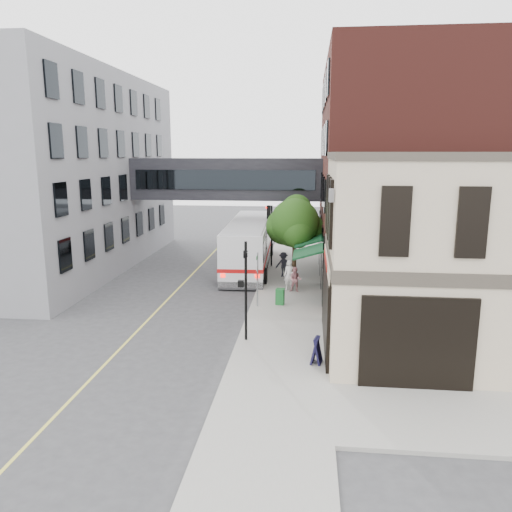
% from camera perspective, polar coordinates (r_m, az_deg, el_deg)
% --- Properties ---
extents(ground, '(120.00, 120.00, 0.00)m').
position_cam_1_polar(ground, '(21.11, -2.94, -11.80)').
color(ground, '#38383A').
rests_on(ground, ground).
extents(sidewalk_main, '(4.00, 60.00, 0.15)m').
position_cam_1_polar(sidewalk_main, '(34.15, 4.07, -2.42)').
color(sidewalk_main, gray).
rests_on(sidewalk_main, ground).
extents(corner_building, '(10.19, 8.12, 8.45)m').
position_cam_1_polar(corner_building, '(22.30, 21.23, 0.04)').
color(corner_building, '#BAA88E').
rests_on(corner_building, ground).
extents(brick_building, '(13.76, 18.00, 14.00)m').
position_cam_1_polar(brick_building, '(34.81, 17.70, 8.84)').
color(brick_building, '#4B1C17').
rests_on(brick_building, ground).
extents(opposite_building, '(14.00, 24.00, 14.00)m').
position_cam_1_polar(opposite_building, '(40.47, -23.98, 8.74)').
color(opposite_building, gray).
rests_on(opposite_building, ground).
extents(skyway_bridge, '(14.00, 3.18, 3.00)m').
position_cam_1_polar(skyway_bridge, '(37.65, -3.28, 8.81)').
color(skyway_bridge, black).
rests_on(skyway_bridge, ground).
extents(traffic_signal_near, '(0.44, 0.22, 4.60)m').
position_cam_1_polar(traffic_signal_near, '(21.96, -1.26, -2.61)').
color(traffic_signal_near, black).
rests_on(traffic_signal_near, sidewalk_main).
extents(traffic_signal_far, '(0.53, 0.28, 4.50)m').
position_cam_1_polar(traffic_signal_far, '(36.57, 1.58, 3.76)').
color(traffic_signal_far, black).
rests_on(traffic_signal_far, sidewalk_main).
extents(street_sign_pole, '(0.08, 0.75, 3.00)m').
position_cam_1_polar(street_sign_pole, '(27.03, 0.16, -2.15)').
color(street_sign_pole, gray).
rests_on(street_sign_pole, sidewalk_main).
extents(street_tree, '(3.80, 3.20, 5.60)m').
position_cam_1_polar(street_tree, '(32.64, 4.45, 3.77)').
color(street_tree, '#382619').
rests_on(street_tree, sidewalk_main).
extents(lane_marking, '(0.12, 40.00, 0.01)m').
position_cam_1_polar(lane_marking, '(31.36, -9.13, -3.97)').
color(lane_marking, '#D8CC4C').
rests_on(lane_marking, ground).
extents(bus, '(3.44, 12.96, 3.46)m').
position_cam_1_polar(bus, '(36.66, -0.78, 1.57)').
color(bus, silver).
rests_on(bus, ground).
extents(pedestrian_a, '(0.70, 0.48, 1.85)m').
position_cam_1_polar(pedestrian_a, '(30.53, 3.84, -2.20)').
color(pedestrian_a, white).
rests_on(pedestrian_a, sidewalk_main).
extents(pedestrian_b, '(0.81, 0.67, 1.53)m').
position_cam_1_polar(pedestrian_b, '(30.14, 4.53, -2.71)').
color(pedestrian_b, '#D0878E').
rests_on(pedestrian_b, sidewalk_main).
extents(pedestrian_c, '(1.23, 0.94, 1.68)m').
position_cam_1_polar(pedestrian_c, '(33.80, 3.16, -0.97)').
color(pedestrian_c, '#21222A').
rests_on(pedestrian_c, sidewalk_main).
extents(newspaper_box, '(0.50, 0.46, 0.89)m').
position_cam_1_polar(newspaper_box, '(27.74, 2.77, -4.65)').
color(newspaper_box, '#166125').
rests_on(newspaper_box, sidewalk_main).
extents(sandwich_board, '(0.51, 0.67, 1.08)m').
position_cam_1_polar(sandwich_board, '(20.39, 6.93, -10.65)').
color(sandwich_board, black).
rests_on(sandwich_board, sidewalk_main).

